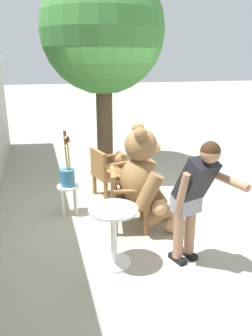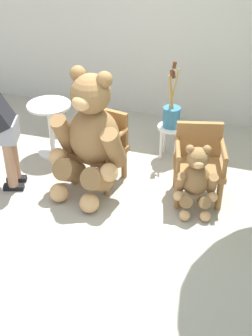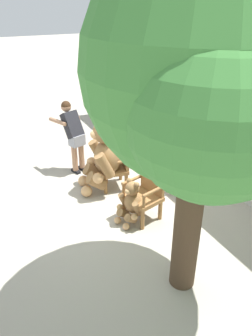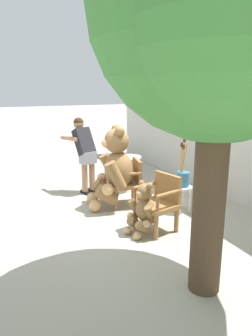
{
  "view_description": "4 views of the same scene",
  "coord_description": "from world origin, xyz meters",
  "px_view_note": "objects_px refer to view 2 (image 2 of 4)",
  "views": [
    {
      "loc": [
        -4.67,
        1.54,
        2.3
      ],
      "look_at": [
        0.25,
        0.19,
        0.61
      ],
      "focal_mm": 35.0,
      "sensor_mm": 36.0,
      "label": 1
    },
    {
      "loc": [
        1.14,
        -4.07,
        3.26
      ],
      "look_at": [
        -0.08,
        -0.19,
        0.62
      ],
      "focal_mm": 50.0,
      "sensor_mm": 36.0,
      "label": 2
    },
    {
      "loc": [
        4.66,
        -1.98,
        3.45
      ],
      "look_at": [
        0.04,
        0.33,
        0.73
      ],
      "focal_mm": 35.0,
      "sensor_mm": 36.0,
      "label": 3
    },
    {
      "loc": [
        4.67,
        -1.89,
        2.17
      ],
      "look_at": [
        0.27,
        0.02,
        0.95
      ],
      "focal_mm": 35.0,
      "sensor_mm": 36.0,
      "label": 4
    }
  ],
  "objects_px": {
    "round_side_table": "(51,123)",
    "teddy_bear_large": "(90,135)",
    "wooden_chair_left": "(101,145)",
    "teddy_bear_small": "(196,180)",
    "white_stool": "(170,133)",
    "wooden_chair_right": "(199,161)",
    "brush_bucket": "(172,114)"
  },
  "relations": [
    {
      "from": "wooden_chair_right",
      "to": "brush_bucket",
      "type": "height_order",
      "value": "brush_bucket"
    },
    {
      "from": "round_side_table",
      "to": "teddy_bear_large",
      "type": "bearing_deg",
      "value": -37.66
    },
    {
      "from": "teddy_bear_large",
      "to": "round_side_table",
      "type": "xyz_separation_m",
      "value": [
        -0.8,
        0.62,
        -0.28
      ]
    },
    {
      "from": "teddy_bear_small",
      "to": "white_stool",
      "type": "bearing_deg",
      "value": 116.9
    },
    {
      "from": "wooden_chair_left",
      "to": "brush_bucket",
      "type": "xyz_separation_m",
      "value": [
        0.68,
        0.72,
        0.17
      ]
    },
    {
      "from": "teddy_bear_large",
      "to": "round_side_table",
      "type": "distance_m",
      "value": 1.05
    },
    {
      "from": "teddy_bear_large",
      "to": "teddy_bear_small",
      "type": "relative_size",
      "value": 1.85
    },
    {
      "from": "wooden_chair_left",
      "to": "teddy_bear_small",
      "type": "distance_m",
      "value": 1.23
    },
    {
      "from": "round_side_table",
      "to": "teddy_bear_small",
      "type": "bearing_deg",
      "value": -17.57
    },
    {
      "from": "wooden_chair_left",
      "to": "wooden_chair_right",
      "type": "bearing_deg",
      "value": -0.03
    },
    {
      "from": "teddy_bear_large",
      "to": "brush_bucket",
      "type": "bearing_deg",
      "value": 54.08
    },
    {
      "from": "teddy_bear_small",
      "to": "wooden_chair_left",
      "type": "bearing_deg",
      "value": 166.72
    },
    {
      "from": "wooden_chair_right",
      "to": "teddy_bear_large",
      "type": "relative_size",
      "value": 0.58
    },
    {
      "from": "teddy_bear_large",
      "to": "wooden_chair_right",
      "type": "bearing_deg",
      "value": 12.16
    },
    {
      "from": "brush_bucket",
      "to": "round_side_table",
      "type": "xyz_separation_m",
      "value": [
        -1.51,
        -0.37,
        -0.18
      ]
    },
    {
      "from": "wooden_chair_right",
      "to": "round_side_table",
      "type": "relative_size",
      "value": 1.19
    },
    {
      "from": "wooden_chair_left",
      "to": "brush_bucket",
      "type": "height_order",
      "value": "brush_bucket"
    },
    {
      "from": "wooden_chair_right",
      "to": "teddy_bear_large",
      "type": "bearing_deg",
      "value": -167.84
    },
    {
      "from": "brush_bucket",
      "to": "teddy_bear_large",
      "type": "bearing_deg",
      "value": -125.92
    },
    {
      "from": "wooden_chair_left",
      "to": "round_side_table",
      "type": "distance_m",
      "value": 0.9
    },
    {
      "from": "teddy_bear_small",
      "to": "round_side_table",
      "type": "height_order",
      "value": "teddy_bear_small"
    },
    {
      "from": "white_stool",
      "to": "brush_bucket",
      "type": "distance_m",
      "value": 0.28
    },
    {
      "from": "round_side_table",
      "to": "brush_bucket",
      "type": "bearing_deg",
      "value": 13.59
    },
    {
      "from": "teddy_bear_small",
      "to": "round_side_table",
      "type": "bearing_deg",
      "value": 162.43
    },
    {
      "from": "white_stool",
      "to": "round_side_table",
      "type": "xyz_separation_m",
      "value": [
        -1.51,
        -0.37,
        0.09
      ]
    },
    {
      "from": "wooden_chair_left",
      "to": "teddy_bear_large",
      "type": "relative_size",
      "value": 0.58
    },
    {
      "from": "teddy_bear_small",
      "to": "white_stool",
      "type": "xyz_separation_m",
      "value": [
        -0.51,
        1.01,
        -0.04
      ]
    },
    {
      "from": "teddy_bear_large",
      "to": "white_stool",
      "type": "relative_size",
      "value": 3.24
    },
    {
      "from": "brush_bucket",
      "to": "round_side_table",
      "type": "relative_size",
      "value": 1.2
    },
    {
      "from": "teddy_bear_small",
      "to": "round_side_table",
      "type": "distance_m",
      "value": 2.12
    },
    {
      "from": "wooden_chair_left",
      "to": "white_stool",
      "type": "xyz_separation_m",
      "value": [
        0.69,
        0.73,
        -0.11
      ]
    },
    {
      "from": "wooden_chair_right",
      "to": "white_stool",
      "type": "xyz_separation_m",
      "value": [
        -0.49,
        0.73,
        -0.11
      ]
    }
  ]
}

